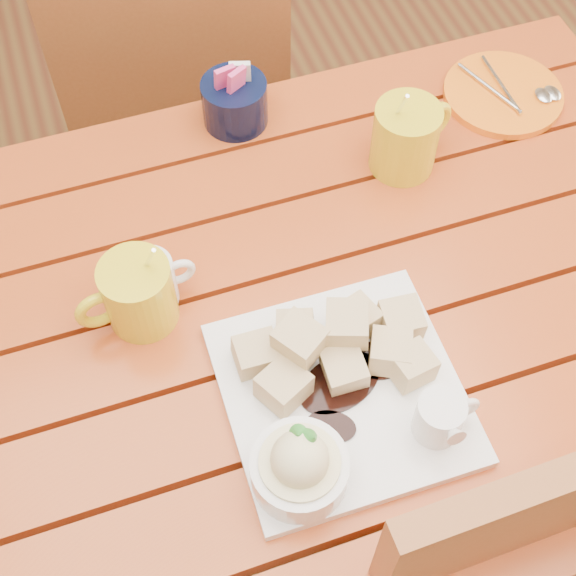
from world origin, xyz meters
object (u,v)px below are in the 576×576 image
object	(u,v)px
table	(291,353)
dessert_plate	(336,401)
coffee_mug_left	(136,294)
coffee_mug_right	(407,137)
orange_saucer	(504,94)
chair_far	(186,113)

from	to	relation	value
table	dessert_plate	distance (m)	0.20
table	coffee_mug_left	world-z (taller)	coffee_mug_left
dessert_plate	coffee_mug_left	distance (m)	0.27
coffee_mug_right	orange_saucer	world-z (taller)	coffee_mug_right
coffee_mug_left	chair_far	xyz separation A→B (m)	(0.19, 0.61, -0.33)
table	chair_far	xyz separation A→B (m)	(0.01, 0.66, -0.17)
orange_saucer	chair_far	size ratio (longest dim) A/B	0.21
table	dessert_plate	bearing A→B (deg)	-88.68
dessert_plate	chair_far	xyz separation A→B (m)	(0.00, 0.81, -0.31)
coffee_mug_left	orange_saucer	distance (m)	0.64
coffee_mug_right	table	bearing A→B (deg)	-159.62
dessert_plate	coffee_mug_right	bearing A→B (deg)	55.48
table	coffee_mug_right	distance (m)	0.33
dessert_plate	coffee_mug_left	size ratio (longest dim) A/B	1.89
dessert_plate	coffee_mug_right	size ratio (longest dim) A/B	1.79
coffee_mug_right	chair_far	size ratio (longest dim) A/B	0.18
table	orange_saucer	bearing A→B (deg)	30.91
coffee_mug_left	dessert_plate	bearing A→B (deg)	-55.81
dessert_plate	orange_saucer	world-z (taller)	dessert_plate
dessert_plate	orange_saucer	distance (m)	0.58
coffee_mug_left	chair_far	bearing A→B (deg)	65.12
chair_far	dessert_plate	bearing A→B (deg)	105.32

